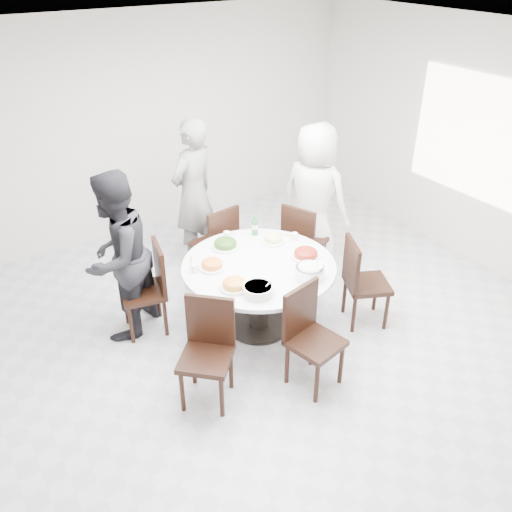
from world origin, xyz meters
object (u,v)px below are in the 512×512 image
chair_se (367,282)px  soup_bowl (258,290)px  chair_s (316,341)px  diner_right (314,197)px  diner_left (117,257)px  chair_ne (305,240)px  chair_sw (206,357)px  beverage_bottle (255,225)px  chair_n (214,243)px  rice_bowl (310,272)px  chair_nw (143,290)px  diner_middle (193,194)px  dining_table (259,296)px

chair_se → soup_bowl: bearing=110.8°
chair_s → diner_right: size_ratio=0.54×
diner_left → diner_right: bearing=143.8°
chair_se → diner_left: size_ratio=0.55×
chair_ne → soup_bowl: bearing=103.0°
chair_sw → diner_left: 1.39m
diner_left → beverage_bottle: 1.47m
chair_ne → chair_sw: 2.25m
diner_left → chair_s: bearing=87.3°
chair_s → chair_se: same height
chair_n → soup_bowl: size_ratio=3.43×
rice_bowl → soup_bowl: 0.55m
diner_right → chair_nw: bearing=71.5°
chair_sw → diner_right: (2.17, 1.35, 0.40)m
chair_nw → diner_middle: 1.49m
chair_se → diner_middle: 2.27m
chair_nw → chair_sw: same height
diner_right → chair_ne: bearing=104.0°
chair_ne → rice_bowl: size_ratio=3.57×
diner_right → diner_left: size_ratio=1.03×
chair_ne → rice_bowl: 1.28m
chair_ne → chair_nw: size_ratio=1.00×
chair_ne → rice_bowl: (-0.72, -1.00, 0.33)m
rice_bowl → diner_left: bearing=141.4°
dining_table → diner_right: diner_right is taller
diner_left → rice_bowl: diner_left is taller
chair_se → diner_left: diner_left is taller
chair_se → diner_right: diner_right is taller
chair_n → chair_s: bearing=77.3°
chair_s → rice_bowl: size_ratio=3.57×
chair_se → chair_n: bearing=54.9°
chair_nw → soup_bowl: size_ratio=3.43×
dining_table → chair_ne: size_ratio=1.58×
chair_n → diner_left: (-1.23, -0.37, 0.38)m
chair_nw → soup_bowl: bearing=47.4°
chair_se → diner_left: bearing=85.5°
chair_se → chair_nw: bearing=85.8°
chair_se → rice_bowl: chair_se is taller
chair_ne → diner_left: diner_left is taller
diner_middle → soup_bowl: diner_middle is taller
rice_bowl → beverage_bottle: 0.99m
diner_left → chair_nw: bearing=110.3°
chair_n → rice_bowl: (0.19, -1.51, 0.33)m
chair_nw → diner_right: size_ratio=0.54×
beverage_bottle → diner_right: bearing=11.5°
chair_ne → chair_n: size_ratio=1.00×
diner_right → rice_bowl: diner_right is taller
dining_table → chair_s: chair_s is taller
diner_left → chair_n: bearing=159.4°
chair_ne → diner_middle: 1.41m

